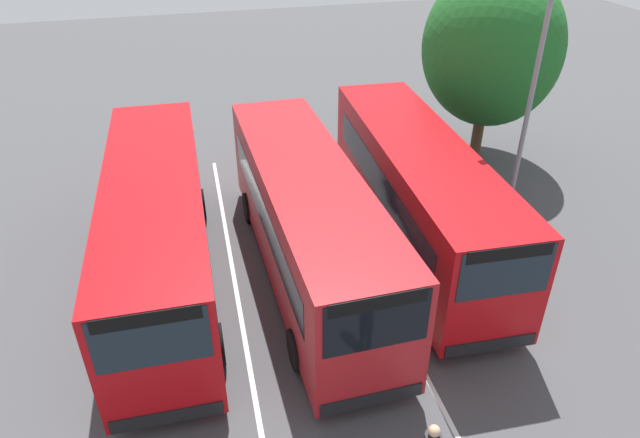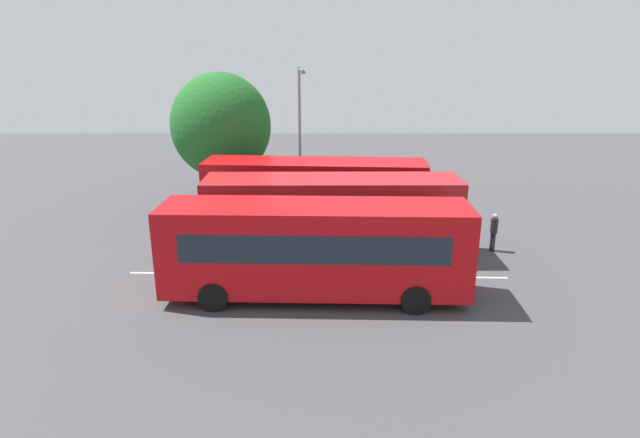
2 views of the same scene
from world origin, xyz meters
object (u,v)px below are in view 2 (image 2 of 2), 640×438
at_px(bus_center_right, 315,192).
at_px(street_lamp, 300,129).
at_px(depot_tree, 221,126).
at_px(bus_center_left, 333,214).
at_px(bus_far_left, 316,248).
at_px(pedestrian, 494,229).

relative_size(bus_center_right, street_lamp, 1.42).
bearing_deg(bus_center_right, depot_tree, 140.28).
distance_m(bus_center_right, street_lamp, 4.59).
height_order(bus_center_left, bus_center_right, same).
bearing_deg(bus_center_right, bus_far_left, -85.67).
relative_size(pedestrian, street_lamp, 0.22).
bearing_deg(bus_center_left, bus_far_left, -99.85).
bearing_deg(depot_tree, bus_center_right, -43.39).
relative_size(bus_far_left, street_lamp, 1.41).
bearing_deg(bus_center_right, pedestrian, -17.84).
height_order(bus_center_left, depot_tree, depot_tree).
bearing_deg(pedestrian, bus_far_left, 13.08).
bearing_deg(bus_far_left, bus_center_right, 92.35).
xyz_separation_m(bus_center_left, pedestrian, (7.11, 0.53, -0.87)).
bearing_deg(street_lamp, pedestrian, 44.70).
distance_m(bus_far_left, pedestrian, 9.07).
bearing_deg(street_lamp, bus_far_left, -2.54).
height_order(bus_far_left, pedestrian, bus_far_left).
distance_m(bus_center_right, pedestrian, 8.51).
bearing_deg(depot_tree, pedestrian, -31.74).
bearing_deg(pedestrian, bus_center_right, -38.85).
bearing_deg(pedestrian, street_lamp, -55.37).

